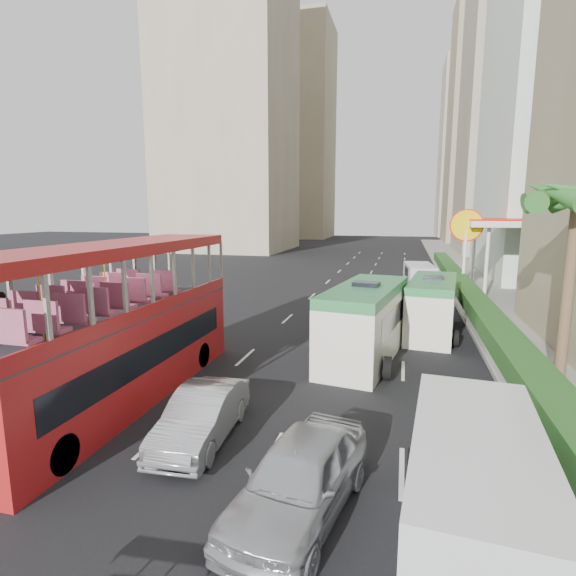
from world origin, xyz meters
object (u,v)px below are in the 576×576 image
(double_decker_bus, at_px, (118,324))
(palm_tree, at_px, (568,295))
(shell_station, at_px, (510,257))
(car_silver_lane_b, at_px, (300,513))
(minibus_far, at_px, (432,307))
(minibus_near, at_px, (365,322))
(van_asset, at_px, (375,319))
(panel_van_near, at_px, (475,492))
(car_silver_lane_a, at_px, (203,439))
(panel_van_far, at_px, (419,277))

(double_decker_bus, height_order, palm_tree, palm_tree)
(shell_station, bearing_deg, car_silver_lane_b, -108.82)
(car_silver_lane_b, bearing_deg, minibus_far, 88.11)
(double_decker_bus, height_order, minibus_near, double_decker_bus)
(van_asset, height_order, panel_van_near, panel_van_near)
(van_asset, xyz_separation_m, minibus_far, (2.89, -2.37, 1.37))
(double_decker_bus, xyz_separation_m, minibus_near, (7.21, 6.18, -1.01))
(double_decker_bus, relative_size, panel_van_near, 1.99)
(minibus_near, relative_size, minibus_far, 1.10)
(van_asset, height_order, palm_tree, palm_tree)
(car_silver_lane_a, height_order, shell_station, shell_station)
(double_decker_bus, distance_m, panel_van_near, 10.95)
(shell_station, bearing_deg, palm_tree, -96.60)
(car_silver_lane_a, height_order, minibus_far, minibus_far)
(minibus_near, height_order, shell_station, shell_station)
(car_silver_lane_a, xyz_separation_m, panel_van_far, (6.26, 25.63, 0.98))
(car_silver_lane_a, bearing_deg, minibus_near, 62.53)
(car_silver_lane_a, bearing_deg, shell_station, 60.31)
(palm_tree, bearing_deg, panel_van_far, 101.16)
(car_silver_lane_b, xyz_separation_m, minibus_far, (3.30, 14.81, 1.37))
(car_silver_lane_b, relative_size, panel_van_far, 0.94)
(car_silver_lane_b, relative_size, shell_station, 0.58)
(car_silver_lane_b, height_order, palm_tree, palm_tree)
(car_silver_lane_a, height_order, minibus_near, minibus_near)
(car_silver_lane_a, xyz_separation_m, van_asset, (3.59, 14.94, 0.00))
(car_silver_lane_b, distance_m, minibus_far, 15.23)
(van_asset, bearing_deg, car_silver_lane_a, -98.02)
(car_silver_lane_b, bearing_deg, shell_station, 81.84)
(car_silver_lane_b, height_order, van_asset, car_silver_lane_b)
(double_decker_bus, distance_m, minibus_far, 14.85)
(panel_van_far, relative_size, shell_station, 0.61)
(double_decker_bus, relative_size, minibus_near, 1.61)
(van_asset, bearing_deg, shell_station, 53.60)
(double_decker_bus, bearing_deg, minibus_far, 46.97)
(car_silver_lane_a, distance_m, minibus_near, 8.83)
(double_decker_bus, xyz_separation_m, panel_van_far, (9.88, 23.88, -1.55))
(minibus_far, bearing_deg, shell_station, 70.79)
(car_silver_lane_b, distance_m, van_asset, 17.18)
(shell_station, bearing_deg, minibus_near, -117.59)
(car_silver_lane_a, xyz_separation_m, minibus_far, (6.48, 12.57, 1.37))
(van_asset, xyz_separation_m, panel_van_far, (2.67, 10.68, 0.98))
(panel_van_near, relative_size, panel_van_far, 1.13)
(palm_tree, relative_size, shell_station, 0.80)
(double_decker_bus, xyz_separation_m, car_silver_lane_a, (3.62, -1.75, -2.53))
(palm_tree, bearing_deg, car_silver_lane_a, -150.53)
(car_silver_lane_a, distance_m, van_asset, 15.37)
(car_silver_lane_a, distance_m, shell_station, 27.81)
(panel_van_near, xyz_separation_m, shell_station, (5.96, 27.13, 1.65))
(minibus_near, xyz_separation_m, panel_van_far, (2.67, 17.70, -0.54))
(panel_van_near, bearing_deg, panel_van_far, 95.08)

